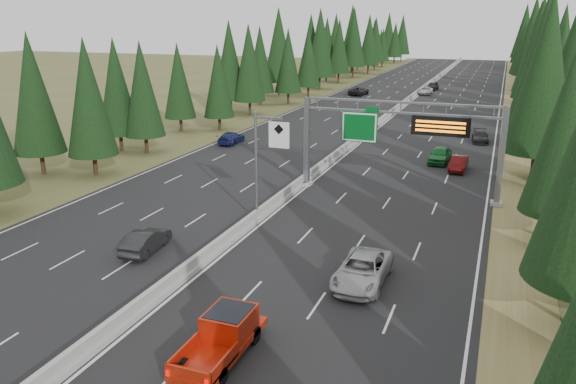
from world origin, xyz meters
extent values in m
cube|color=black|center=(0.00, 80.00, 0.04)|extent=(32.00, 260.00, 0.08)
cube|color=olive|center=(17.80, 80.00, 0.03)|extent=(3.60, 260.00, 0.06)
cube|color=#484E24|center=(-17.80, 80.00, 0.03)|extent=(3.60, 260.00, 0.06)
cube|color=gray|center=(0.00, 80.00, 0.23)|extent=(0.70, 260.00, 0.30)
cube|color=gray|center=(0.00, 80.00, 0.63)|extent=(0.30, 260.00, 0.60)
cube|color=slate|center=(0.35, 35.00, 3.98)|extent=(0.45, 0.45, 7.80)
cube|color=gray|center=(0.35, 35.00, 0.23)|extent=(0.90, 0.90, 0.30)
cube|color=slate|center=(16.20, 35.00, 3.98)|extent=(0.45, 0.45, 7.80)
cube|color=gray|center=(16.20, 35.00, 0.23)|extent=(0.90, 0.90, 0.30)
cube|color=slate|center=(8.28, 35.00, 7.80)|extent=(15.85, 0.35, 0.16)
cube|color=slate|center=(8.28, 35.00, 6.96)|extent=(15.85, 0.35, 0.16)
cube|color=#054C19|center=(5.00, 34.75, 5.63)|extent=(3.00, 0.10, 2.50)
cube|color=silver|center=(5.00, 34.69, 5.63)|extent=(2.85, 0.02, 2.35)
cube|color=#054C19|center=(6.00, 34.75, 7.13)|extent=(1.10, 0.10, 0.45)
cube|color=black|center=(11.50, 34.70, 6.13)|extent=(4.50, 0.40, 1.50)
cube|color=orange|center=(11.50, 34.48, 6.48)|extent=(3.80, 0.02, 0.18)
cube|color=orange|center=(11.50, 34.48, 6.13)|extent=(3.80, 0.02, 0.18)
cube|color=orange|center=(11.50, 34.48, 5.78)|extent=(3.80, 0.02, 0.18)
cylinder|color=slate|center=(0.00, 25.00, 4.08)|extent=(0.20, 0.20, 8.00)
cube|color=gray|center=(0.00, 25.00, 0.18)|extent=(0.50, 0.50, 0.20)
cube|color=slate|center=(1.00, 25.00, 7.68)|extent=(2.00, 0.15, 0.15)
cube|color=silver|center=(1.80, 24.88, 6.58)|extent=(1.50, 0.06, 1.80)
cylinder|color=black|center=(19.83, 28.34, 1.06)|extent=(0.40, 0.40, 2.13)
cone|color=black|center=(19.83, 28.34, 7.71)|extent=(4.78, 4.78, 11.16)
cylinder|color=black|center=(19.03, 44.10, 1.33)|extent=(0.40, 0.40, 2.66)
cone|color=black|center=(19.03, 44.10, 9.64)|extent=(5.98, 5.98, 13.96)
cylinder|color=black|center=(19.38, 56.47, 1.40)|extent=(0.40, 0.40, 2.80)
cone|color=black|center=(19.38, 56.47, 10.15)|extent=(6.30, 6.30, 14.69)
cylinder|color=black|center=(20.06, 68.78, 1.10)|extent=(0.40, 0.40, 2.19)
cone|color=black|center=(20.06, 68.78, 7.96)|extent=(4.94, 4.94, 11.52)
cylinder|color=black|center=(23.87, 68.23, 1.51)|extent=(0.40, 0.40, 3.03)
cylinder|color=black|center=(19.95, 81.90, 1.41)|extent=(0.40, 0.40, 2.82)
cone|color=black|center=(19.95, 81.90, 10.24)|extent=(6.35, 6.35, 14.83)
cylinder|color=black|center=(23.89, 81.47, 0.99)|extent=(0.40, 0.40, 1.97)
cone|color=black|center=(23.89, 81.47, 7.14)|extent=(4.43, 4.43, 10.34)
cylinder|color=black|center=(19.76, 93.15, 1.25)|extent=(0.40, 0.40, 2.51)
cone|color=black|center=(19.76, 93.15, 9.08)|extent=(5.64, 5.64, 13.16)
cylinder|color=black|center=(23.86, 91.63, 1.15)|extent=(0.40, 0.40, 2.30)
cone|color=black|center=(23.86, 91.63, 8.34)|extent=(5.18, 5.18, 12.08)
cylinder|color=black|center=(20.67, 106.38, 1.40)|extent=(0.40, 0.40, 2.80)
cone|color=black|center=(20.67, 106.38, 10.16)|extent=(6.30, 6.30, 14.71)
cylinder|color=black|center=(24.85, 106.16, 1.36)|extent=(0.40, 0.40, 2.72)
cone|color=black|center=(24.85, 106.16, 9.86)|extent=(6.12, 6.12, 14.28)
cylinder|color=black|center=(20.22, 118.36, 1.51)|extent=(0.40, 0.40, 3.02)
cone|color=black|center=(20.22, 118.36, 10.95)|extent=(6.80, 6.80, 15.86)
cylinder|color=black|center=(23.62, 117.31, 1.26)|extent=(0.40, 0.40, 2.52)
cone|color=black|center=(23.62, 117.31, 9.14)|extent=(5.67, 5.67, 13.24)
cylinder|color=black|center=(19.01, 129.71, 1.16)|extent=(0.40, 0.40, 2.31)
cone|color=black|center=(19.01, 129.71, 8.38)|extent=(5.20, 5.20, 12.14)
cylinder|color=black|center=(24.46, 131.07, 1.10)|extent=(0.40, 0.40, 2.20)
cone|color=black|center=(24.46, 131.07, 7.96)|extent=(4.94, 4.94, 11.53)
cylinder|color=black|center=(19.52, 143.94, 1.17)|extent=(0.40, 0.40, 2.33)
cone|color=black|center=(19.52, 143.94, 8.45)|extent=(5.25, 5.25, 12.24)
cylinder|color=black|center=(23.38, 143.04, 0.93)|extent=(0.40, 0.40, 1.86)
cone|color=black|center=(23.38, 143.04, 6.74)|extent=(4.18, 4.18, 9.75)
cylinder|color=black|center=(20.10, 154.97, 0.90)|extent=(0.40, 0.40, 1.80)
cone|color=black|center=(20.10, 154.97, 6.52)|extent=(4.05, 4.05, 9.45)
cylinder|color=black|center=(24.90, 156.49, 1.12)|extent=(0.40, 0.40, 2.24)
cone|color=black|center=(24.90, 156.49, 8.14)|extent=(5.05, 5.05, 11.78)
cylinder|color=black|center=(19.24, 166.54, 1.20)|extent=(0.40, 0.40, 2.39)
cone|color=black|center=(19.24, 166.54, 8.67)|extent=(5.38, 5.38, 12.55)
cylinder|color=black|center=(23.08, 167.75, 1.10)|extent=(0.40, 0.40, 2.21)
cone|color=black|center=(23.08, 167.75, 8.01)|extent=(4.97, 4.97, 11.60)
cylinder|color=black|center=(19.82, 178.60, 1.51)|extent=(0.40, 0.40, 3.03)
cone|color=black|center=(19.82, 178.60, 10.97)|extent=(6.81, 6.81, 15.88)
cylinder|color=black|center=(24.85, 179.81, 1.31)|extent=(0.40, 0.40, 2.62)
cone|color=black|center=(24.85, 179.81, 9.50)|extent=(5.90, 5.90, 13.76)
cylinder|color=black|center=(20.79, 192.77, 0.99)|extent=(0.40, 0.40, 1.99)
cone|color=black|center=(20.79, 192.77, 7.20)|extent=(4.47, 4.47, 10.43)
cylinder|color=black|center=(24.66, 192.65, 1.24)|extent=(0.40, 0.40, 2.47)
cone|color=black|center=(24.66, 192.65, 8.95)|extent=(5.56, 5.56, 12.97)
cylinder|color=black|center=(-19.38, 31.18, 1.02)|extent=(0.40, 0.40, 2.04)
cone|color=black|center=(-19.38, 31.18, 7.40)|extent=(4.59, 4.59, 10.72)
cylinder|color=black|center=(-24.43, 29.86, 1.06)|extent=(0.40, 0.40, 2.12)
cone|color=black|center=(-24.43, 29.86, 7.68)|extent=(4.77, 4.77, 11.12)
cylinder|color=black|center=(-20.37, 40.90, 0.97)|extent=(0.40, 0.40, 1.94)
cone|color=black|center=(-20.37, 40.90, 7.04)|extent=(4.37, 4.37, 10.19)
cylinder|color=black|center=(-23.52, 40.64, 0.99)|extent=(0.40, 0.40, 1.99)
cone|color=black|center=(-23.52, 40.64, 7.21)|extent=(4.48, 4.48, 10.45)
cylinder|color=black|center=(-19.04, 55.69, 0.89)|extent=(0.40, 0.40, 1.79)
cone|color=black|center=(-19.04, 55.69, 6.48)|extent=(4.02, 4.02, 9.39)
cylinder|color=black|center=(-23.42, 53.14, 0.91)|extent=(0.40, 0.40, 1.83)
cone|color=black|center=(-23.42, 53.14, 6.62)|extent=(4.11, 4.11, 9.59)
cylinder|color=black|center=(-20.43, 68.37, 1.10)|extent=(0.40, 0.40, 2.19)
cone|color=black|center=(-20.43, 68.37, 7.94)|extent=(4.93, 4.93, 11.50)
cylinder|color=black|center=(-23.88, 68.76, 1.14)|extent=(0.40, 0.40, 2.27)
cone|color=black|center=(-23.88, 68.76, 8.23)|extent=(5.11, 5.11, 11.93)
cylinder|color=black|center=(-19.12, 81.50, 1.03)|extent=(0.40, 0.40, 2.06)
cone|color=black|center=(-19.12, 81.50, 7.46)|extent=(4.63, 4.63, 10.80)
cylinder|color=black|center=(-23.36, 79.19, 1.06)|extent=(0.40, 0.40, 2.12)
cone|color=black|center=(-23.36, 79.19, 7.67)|extent=(4.76, 4.76, 11.11)
cylinder|color=black|center=(-19.01, 91.92, 1.00)|extent=(0.40, 0.40, 2.00)
cone|color=black|center=(-19.01, 91.92, 7.24)|extent=(4.50, 4.50, 10.49)
cylinder|color=black|center=(-24.96, 91.77, 1.32)|extent=(0.40, 0.40, 2.64)
cone|color=black|center=(-24.96, 91.77, 9.55)|extent=(5.93, 5.93, 13.84)
cylinder|color=black|center=(-20.66, 104.13, 1.32)|extent=(0.40, 0.40, 2.65)
cone|color=black|center=(-20.66, 104.13, 9.60)|extent=(5.96, 5.96, 13.91)
cylinder|color=black|center=(-23.32, 105.99, 1.23)|extent=(0.40, 0.40, 2.47)
cone|color=black|center=(-23.32, 105.99, 8.95)|extent=(5.55, 5.55, 12.96)
cylinder|color=black|center=(-20.40, 117.55, 1.15)|extent=(0.40, 0.40, 2.30)
cone|color=black|center=(-20.40, 117.55, 8.33)|extent=(5.17, 5.17, 12.07)
cylinder|color=black|center=(-23.63, 118.55, 1.18)|extent=(0.40, 0.40, 2.37)
cone|color=black|center=(-23.63, 118.55, 8.58)|extent=(5.33, 5.33, 12.43)
cylinder|color=black|center=(-20.63, 131.58, 1.37)|extent=(0.40, 0.40, 2.75)
cone|color=black|center=(-20.63, 131.58, 9.97)|extent=(6.19, 6.19, 14.44)
cylinder|color=black|center=(-24.40, 128.49, 1.26)|extent=(0.40, 0.40, 2.51)
cone|color=black|center=(-24.40, 128.49, 9.11)|extent=(5.66, 5.66, 13.20)
cylinder|color=black|center=(-19.01, 141.51, 1.25)|extent=(0.40, 0.40, 2.50)
cone|color=black|center=(-19.01, 141.51, 9.05)|extent=(5.62, 5.62, 13.11)
cylinder|color=black|center=(-24.30, 143.87, 1.46)|extent=(0.40, 0.40, 2.92)
cone|color=black|center=(-24.30, 143.87, 10.57)|extent=(6.56, 6.56, 15.31)
cylinder|color=black|center=(-20.18, 154.85, 1.20)|extent=(0.40, 0.40, 2.40)
cone|color=black|center=(-20.18, 154.85, 8.69)|extent=(5.39, 5.39, 12.59)
cylinder|color=black|center=(-24.84, 153.22, 0.89)|extent=(0.40, 0.40, 1.77)
cone|color=black|center=(-24.84, 153.22, 6.42)|extent=(3.99, 3.99, 9.30)
cylinder|color=black|center=(-20.24, 166.00, 0.94)|extent=(0.40, 0.40, 1.88)
cone|color=black|center=(-20.24, 166.00, 6.81)|extent=(4.23, 4.23, 9.87)
cylinder|color=black|center=(-23.73, 169.21, 1.15)|extent=(0.40, 0.40, 2.31)
cone|color=black|center=(-23.73, 169.21, 8.37)|extent=(5.19, 5.19, 12.12)
cylinder|color=black|center=(-19.52, 181.85, 1.07)|extent=(0.40, 0.40, 2.15)
cone|color=black|center=(-19.52, 181.85, 7.79)|extent=(4.84, 4.84, 11.28)
cylinder|color=black|center=(-24.22, 181.87, 0.90)|extent=(0.40, 0.40, 1.81)
cone|color=black|center=(-24.22, 181.87, 6.56)|extent=(4.07, 4.07, 9.50)
cylinder|color=black|center=(-19.01, 192.29, 1.27)|extent=(0.40, 0.40, 2.53)
cone|color=black|center=(-19.01, 192.29, 9.18)|extent=(5.70, 5.70, 13.29)
cylinder|color=black|center=(-24.07, 193.57, 1.33)|extent=(0.40, 0.40, 2.66)
cone|color=black|center=(-24.07, 193.57, 9.65)|extent=(5.99, 5.99, 13.98)
imported|color=#A2A1A6|center=(9.55, 17.84, 0.86)|extent=(2.62, 5.62, 1.56)
cylinder|color=black|center=(4.73, 6.86, 0.48)|extent=(0.30, 0.81, 0.81)
cylinder|color=black|center=(6.44, 6.86, 0.48)|extent=(0.30, 0.81, 0.81)
cylinder|color=black|center=(4.73, 10.18, 0.48)|extent=(0.30, 0.81, 0.81)
cylinder|color=black|center=(6.44, 10.18, 0.48)|extent=(0.30, 0.81, 0.81)
cube|color=#A11C09|center=(5.59, 8.57, 0.63)|extent=(2.01, 5.64, 0.30)
cube|color=#A11C09|center=(5.59, 9.48, 1.34)|extent=(1.91, 2.22, 1.11)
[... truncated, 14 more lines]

